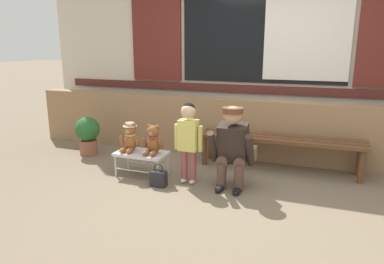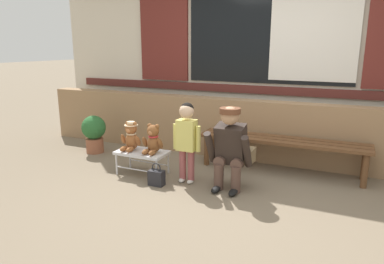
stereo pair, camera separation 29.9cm
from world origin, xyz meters
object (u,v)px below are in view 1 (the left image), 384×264
(potted_plant, at_px, (88,133))
(small_display_bench, at_px, (142,155))
(teddy_bear_with_hat, at_px, (130,138))
(handbag_on_ground, at_px, (159,178))
(wooden_bench_long, at_px, (279,142))
(teddy_bear_plain, at_px, (153,141))
(adult_crouching, at_px, (234,147))
(child_standing, at_px, (188,134))

(potted_plant, bearing_deg, small_display_bench, -23.01)
(teddy_bear_with_hat, bearing_deg, handbag_on_ground, -26.62)
(wooden_bench_long, xyz_separation_m, handbag_on_ground, (-1.23, -1.05, -0.28))
(teddy_bear_plain, xyz_separation_m, handbag_on_ground, (0.19, -0.25, -0.37))
(small_display_bench, bearing_deg, teddy_bear_plain, 0.51)
(adult_crouching, relative_size, handbag_on_ground, 3.49)
(small_display_bench, distance_m, child_standing, 0.71)
(wooden_bench_long, xyz_separation_m, teddy_bear_with_hat, (-1.73, -0.80, 0.10))
(potted_plant, bearing_deg, child_standing, -16.03)
(child_standing, bearing_deg, wooden_bench_long, 41.02)
(wooden_bench_long, relative_size, small_display_bench, 3.28)
(teddy_bear_plain, height_order, potted_plant, teddy_bear_plain)
(wooden_bench_long, xyz_separation_m, potted_plant, (-2.74, -0.31, -0.05))
(teddy_bear_with_hat, relative_size, handbag_on_ground, 1.34)
(handbag_on_ground, relative_size, potted_plant, 0.48)
(teddy_bear_with_hat, distance_m, adult_crouching, 1.32)
(teddy_bear_plain, bearing_deg, adult_crouching, 0.92)
(adult_crouching, bearing_deg, teddy_bear_with_hat, -179.33)
(teddy_bear_with_hat, bearing_deg, child_standing, -1.68)
(wooden_bench_long, distance_m, teddy_bear_with_hat, 1.91)
(teddy_bear_plain, relative_size, potted_plant, 0.64)
(small_display_bench, height_order, teddy_bear_with_hat, teddy_bear_with_hat)
(small_display_bench, bearing_deg, wooden_bench_long, 26.95)
(wooden_bench_long, xyz_separation_m, small_display_bench, (-1.57, -0.80, -0.11))
(handbag_on_ground, bearing_deg, child_standing, 39.38)
(small_display_bench, bearing_deg, teddy_bear_with_hat, 179.23)
(handbag_on_ground, bearing_deg, potted_plant, 153.72)
(child_standing, xyz_separation_m, handbag_on_ground, (-0.28, -0.23, -0.50))
(teddy_bear_with_hat, distance_m, teddy_bear_plain, 0.32)
(child_standing, bearing_deg, teddy_bear_plain, 177.26)
(wooden_bench_long, distance_m, adult_crouching, 0.89)
(adult_crouching, bearing_deg, child_standing, -175.81)
(child_standing, height_order, handbag_on_ground, child_standing)
(teddy_bear_plain, distance_m, adult_crouching, 1.00)
(handbag_on_ground, distance_m, potted_plant, 1.70)
(child_standing, relative_size, potted_plant, 1.68)
(wooden_bench_long, height_order, teddy_bear_plain, teddy_bear_plain)
(wooden_bench_long, distance_m, teddy_bear_plain, 1.63)
(wooden_bench_long, height_order, small_display_bench, wooden_bench_long)
(teddy_bear_with_hat, xyz_separation_m, adult_crouching, (1.32, 0.02, 0.01))
(teddy_bear_with_hat, relative_size, child_standing, 0.38)
(teddy_bear_plain, height_order, adult_crouching, adult_crouching)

